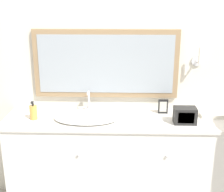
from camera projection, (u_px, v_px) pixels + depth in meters
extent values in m
cube|color=silver|center=(123.00, 69.00, 2.83)|extent=(8.00, 0.06, 2.55)
cube|color=#997A56|center=(106.00, 64.00, 2.77)|extent=(1.29, 0.04, 0.61)
cube|color=#9EA8B2|center=(106.00, 64.00, 2.75)|extent=(1.20, 0.01, 0.52)
cylinder|color=silver|center=(197.00, 61.00, 2.75)|extent=(0.09, 0.01, 0.09)
cylinder|color=silver|center=(198.00, 62.00, 2.70)|extent=(0.02, 0.10, 0.02)
cylinder|color=white|center=(200.00, 55.00, 2.63)|extent=(0.02, 0.02, 0.14)
cube|color=white|center=(122.00, 166.00, 2.82)|extent=(1.98, 0.48, 0.88)
cube|color=silver|center=(123.00, 120.00, 2.68)|extent=(2.04, 0.51, 0.03)
sphere|color=silver|center=(78.00, 155.00, 2.52)|extent=(0.02, 0.02, 0.02)
sphere|color=silver|center=(167.00, 156.00, 2.49)|extent=(0.02, 0.02, 0.02)
ellipsoid|color=white|center=(87.00, 117.00, 2.65)|extent=(0.56, 0.36, 0.03)
cylinder|color=silver|center=(89.00, 109.00, 2.85)|extent=(0.06, 0.06, 0.03)
cylinder|color=silver|center=(89.00, 100.00, 2.82)|extent=(0.02, 0.02, 0.15)
cylinder|color=silver|center=(88.00, 93.00, 2.76)|extent=(0.02, 0.07, 0.02)
cylinder|color=white|center=(81.00, 107.00, 2.84)|extent=(0.06, 0.02, 0.02)
cylinder|color=white|center=(97.00, 108.00, 2.84)|extent=(0.06, 0.02, 0.02)
cylinder|color=gold|center=(33.00, 112.00, 2.64)|extent=(0.06, 0.06, 0.12)
cylinder|color=black|center=(33.00, 104.00, 2.62)|extent=(0.02, 0.02, 0.04)
cube|color=black|center=(32.00, 102.00, 2.60)|extent=(0.02, 0.03, 0.01)
cube|color=black|center=(185.00, 115.00, 2.55)|extent=(0.18, 0.12, 0.14)
cube|color=black|center=(186.00, 118.00, 2.50)|extent=(0.13, 0.01, 0.09)
cube|color=black|center=(163.00, 107.00, 2.77)|extent=(0.09, 0.01, 0.13)
cube|color=beige|center=(163.00, 107.00, 2.76)|extent=(0.06, 0.00, 0.09)
cube|color=silver|center=(212.00, 115.00, 2.70)|extent=(0.20, 0.11, 0.03)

